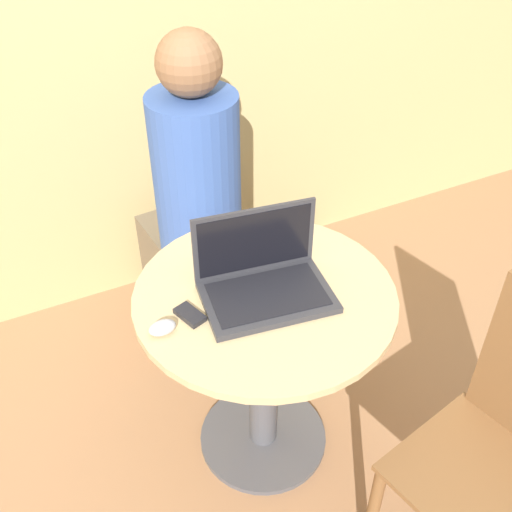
# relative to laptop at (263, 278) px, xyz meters

# --- Properties ---
(ground_plane) EXTENTS (12.00, 12.00, 0.00)m
(ground_plane) POSITION_rel_laptop_xyz_m (0.00, -0.01, -0.76)
(ground_plane) COLOR #9E704C
(round_table) EXTENTS (0.77, 0.77, 0.71)m
(round_table) POSITION_rel_laptop_xyz_m (0.00, -0.01, -0.26)
(round_table) COLOR #4C4C51
(round_table) RESTS_ON ground_plane
(laptop) EXTENTS (0.40, 0.29, 0.24)m
(laptop) POSITION_rel_laptop_xyz_m (0.00, 0.00, 0.00)
(laptop) COLOR #2D2D33
(laptop) RESTS_ON round_table
(cell_phone) EXTENTS (0.07, 0.10, 0.02)m
(cell_phone) POSITION_rel_laptop_xyz_m (-0.23, -0.01, -0.04)
(cell_phone) COLOR black
(cell_phone) RESTS_ON round_table
(computer_mouse) EXTENTS (0.08, 0.05, 0.04)m
(computer_mouse) POSITION_rel_laptop_xyz_m (-0.32, -0.03, -0.03)
(computer_mouse) COLOR #B2B2B7
(computer_mouse) RESTS_ON round_table
(chair_empty) EXTENTS (0.47, 0.47, 0.93)m
(chair_empty) POSITION_rel_laptop_xyz_m (0.39, -0.62, -0.29)
(chair_empty) COLOR brown
(chair_empty) RESTS_ON ground_plane
(person_seated) EXTENTS (0.33, 0.49, 1.29)m
(person_seated) POSITION_rel_laptop_xyz_m (0.03, 0.63, -0.21)
(person_seated) COLOR brown
(person_seated) RESTS_ON ground_plane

